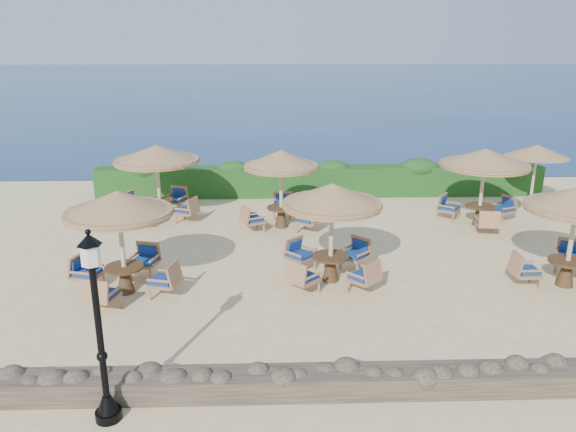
{
  "coord_description": "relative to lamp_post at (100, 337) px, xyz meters",
  "views": [
    {
      "loc": [
        -2.04,
        -14.88,
        6.12
      ],
      "look_at": [
        -1.54,
        0.34,
        1.3
      ],
      "focal_mm": 35.0,
      "sensor_mm": 36.0,
      "label": 1
    }
  ],
  "objects": [
    {
      "name": "cafe_set_1",
      "position": [
        4.33,
        5.54,
        0.21
      ],
      "size": [
        2.59,
        2.59,
        2.65
      ],
      "color": "beige",
      "rests_on": "ground"
    },
    {
      "name": "hedge",
      "position": [
        4.8,
        14.0,
        -0.95
      ],
      "size": [
        18.0,
        0.9,
        1.2
      ],
      "primitive_type": "cube",
      "color": "#154014",
      "rests_on": "ground"
    },
    {
      "name": "stone_wall",
      "position": [
        4.8,
        0.6,
        -1.33
      ],
      "size": [
        15.0,
        0.65,
        0.44
      ],
      "primitive_type": "cube",
      "color": "brown",
      "rests_on": "ground"
    },
    {
      "name": "lamp_post",
      "position": [
        0.0,
        0.0,
        0.0
      ],
      "size": [
        0.44,
        0.44,
        3.31
      ],
      "color": "black",
      "rests_on": "ground"
    },
    {
      "name": "cafe_set_5",
      "position": [
        9.9,
        10.01,
        0.39
      ],
      "size": [
        2.96,
        2.96,
        2.65
      ],
      "color": "beige",
      "rests_on": "ground"
    },
    {
      "name": "cafe_set_3",
      "position": [
        -1.14,
        11.06,
        0.31
      ],
      "size": [
        2.96,
        2.96,
        2.65
      ],
      "color": "beige",
      "rests_on": "ground"
    },
    {
      "name": "cafe_set_0",
      "position": [
        -0.91,
        4.98,
        0.23
      ],
      "size": [
        2.89,
        2.89,
        2.65
      ],
      "color": "beige",
      "rests_on": "ground"
    },
    {
      "name": "sea",
      "position": [
        4.8,
        76.8,
        -1.55
      ],
      "size": [
        160.0,
        160.0,
        0.0
      ],
      "primitive_type": "plane",
      "color": "navy",
      "rests_on": "ground"
    },
    {
      "name": "ground",
      "position": [
        4.8,
        6.8,
        -1.55
      ],
      "size": [
        120.0,
        120.0,
        0.0
      ],
      "primitive_type": "plane",
      "color": "beige",
      "rests_on": "ground"
    },
    {
      "name": "extra_parasol",
      "position": [
        12.6,
        12.0,
        0.62
      ],
      "size": [
        2.3,
        2.3,
        2.41
      ],
      "color": "beige",
      "rests_on": "ground"
    },
    {
      "name": "cafe_set_4",
      "position": [
        3.12,
        10.02,
        0.28
      ],
      "size": [
        2.77,
        2.66,
        2.65
      ],
      "color": "beige",
      "rests_on": "ground"
    },
    {
      "name": "cafe_set_2",
      "position": [
        10.37,
        5.02,
        0.3
      ],
      "size": [
        2.68,
        2.77,
        2.65
      ],
      "color": "beige",
      "rests_on": "ground"
    }
  ]
}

